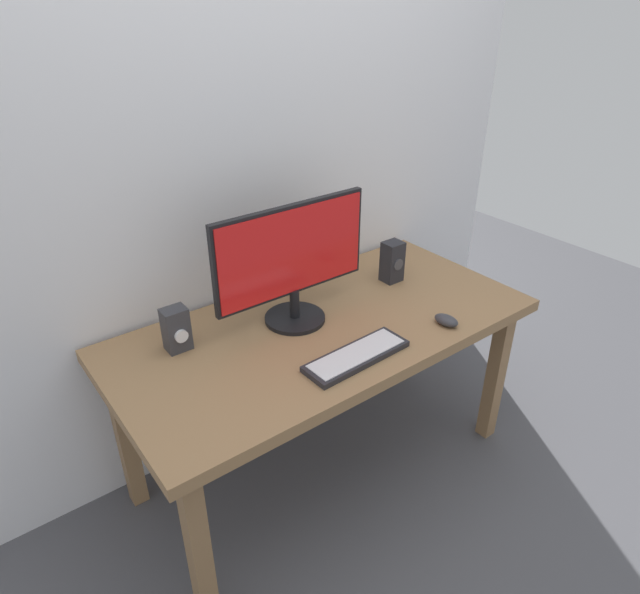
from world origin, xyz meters
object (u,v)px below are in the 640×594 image
(speaker_right, at_px, (392,262))
(desk, at_px, (325,341))
(monitor, at_px, (292,260))
(keyboard_primary, at_px, (356,356))
(mouse, at_px, (446,320))
(audio_controller, at_px, (176,329))

(speaker_right, bearing_deg, desk, -166.53)
(monitor, bearing_deg, keyboard_primary, -86.38)
(keyboard_primary, relative_size, mouse, 4.07)
(monitor, relative_size, speaker_right, 3.55)
(keyboard_primary, bearing_deg, audio_controller, 137.07)
(monitor, bearing_deg, mouse, -41.49)
(keyboard_primary, bearing_deg, desk, 78.04)
(monitor, height_order, audio_controller, monitor)
(keyboard_primary, distance_m, mouse, 0.40)
(mouse, height_order, audio_controller, audio_controller)
(mouse, bearing_deg, speaker_right, 68.26)
(desk, distance_m, audio_controller, 0.55)
(desk, relative_size, monitor, 2.55)
(desk, bearing_deg, monitor, 126.73)
(audio_controller, bearing_deg, desk, -19.52)
(monitor, bearing_deg, audio_controller, 169.36)
(monitor, height_order, keyboard_primary, monitor)
(audio_controller, bearing_deg, keyboard_primary, -42.93)
(keyboard_primary, bearing_deg, monitor, 93.62)
(desk, distance_m, speaker_right, 0.48)
(desk, relative_size, audio_controller, 10.06)
(keyboard_primary, distance_m, audio_controller, 0.61)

